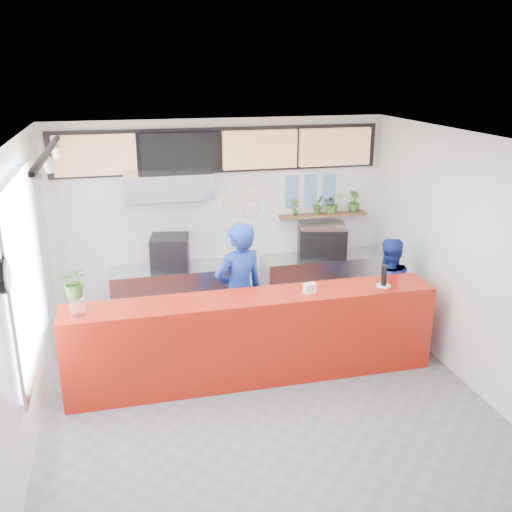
{
  "coord_description": "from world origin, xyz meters",
  "views": [
    {
      "loc": [
        -1.47,
        -5.72,
        3.72
      ],
      "look_at": [
        0.1,
        0.7,
        1.5
      ],
      "focal_mm": 40.0,
      "sensor_mm": 36.0,
      "label": 1
    }
  ],
  "objects_px": {
    "staff_center": "(239,293)",
    "pepper_mill": "(384,275)",
    "service_counter": "(254,338)",
    "panini_oven": "(170,252)",
    "staff_right": "(386,291)",
    "espresso_machine": "(322,242)"
  },
  "relations": [
    {
      "from": "service_counter",
      "to": "pepper_mill",
      "type": "bearing_deg",
      "value": -2.62
    },
    {
      "from": "panini_oven",
      "to": "pepper_mill",
      "type": "xyz_separation_m",
      "value": [
        2.46,
        -1.88,
        0.11
      ]
    },
    {
      "from": "staff_center",
      "to": "pepper_mill",
      "type": "relative_size",
      "value": 7.16
    },
    {
      "from": "panini_oven",
      "to": "pepper_mill",
      "type": "relative_size",
      "value": 2.03
    },
    {
      "from": "service_counter",
      "to": "staff_center",
      "type": "xyz_separation_m",
      "value": [
        -0.07,
        0.53,
        0.39
      ]
    },
    {
      "from": "panini_oven",
      "to": "staff_center",
      "type": "distance_m",
      "value": 1.49
    },
    {
      "from": "service_counter",
      "to": "staff_center",
      "type": "bearing_deg",
      "value": 97.08
    },
    {
      "from": "staff_right",
      "to": "staff_center",
      "type": "bearing_deg",
      "value": -0.32
    },
    {
      "from": "espresso_machine",
      "to": "panini_oven",
      "type": "bearing_deg",
      "value": -166.22
    },
    {
      "from": "espresso_machine",
      "to": "staff_center",
      "type": "bearing_deg",
      "value": -127.41
    },
    {
      "from": "panini_oven",
      "to": "espresso_machine",
      "type": "height_order",
      "value": "panini_oven"
    },
    {
      "from": "staff_center",
      "to": "staff_right",
      "type": "bearing_deg",
      "value": 163.35
    },
    {
      "from": "panini_oven",
      "to": "staff_right",
      "type": "height_order",
      "value": "staff_right"
    },
    {
      "from": "panini_oven",
      "to": "espresso_machine",
      "type": "distance_m",
      "value": 2.33
    },
    {
      "from": "panini_oven",
      "to": "espresso_machine",
      "type": "relative_size",
      "value": 0.74
    },
    {
      "from": "service_counter",
      "to": "panini_oven",
      "type": "xyz_separation_m",
      "value": [
        -0.82,
        1.8,
        0.59
      ]
    },
    {
      "from": "panini_oven",
      "to": "staff_right",
      "type": "xyz_separation_m",
      "value": [
        2.82,
        -1.28,
        -0.38
      ]
    },
    {
      "from": "service_counter",
      "to": "staff_right",
      "type": "xyz_separation_m",
      "value": [
        2.0,
        0.52,
        0.21
      ]
    },
    {
      "from": "staff_right",
      "to": "pepper_mill",
      "type": "xyz_separation_m",
      "value": [
        -0.36,
        -0.6,
        0.49
      ]
    },
    {
      "from": "service_counter",
      "to": "pepper_mill",
      "type": "distance_m",
      "value": 1.79
    },
    {
      "from": "staff_right",
      "to": "pepper_mill",
      "type": "bearing_deg",
      "value": 58.97
    },
    {
      "from": "panini_oven",
      "to": "staff_center",
      "type": "height_order",
      "value": "staff_center"
    }
  ]
}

